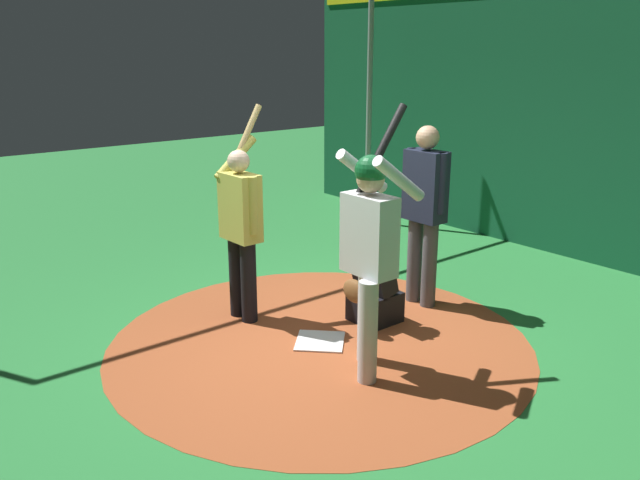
% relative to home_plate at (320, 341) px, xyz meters
% --- Properties ---
extents(ground_plane, '(25.47, 25.47, 0.00)m').
position_rel_home_plate_xyz_m(ground_plane, '(0.00, 0.00, -0.01)').
color(ground_plane, '#287A38').
extents(dirt_circle, '(3.73, 3.73, 0.01)m').
position_rel_home_plate_xyz_m(dirt_circle, '(0.00, 0.00, -0.01)').
color(dirt_circle, '#9E4C28').
rests_on(dirt_circle, ground).
extents(home_plate, '(0.59, 0.59, 0.01)m').
position_rel_home_plate_xyz_m(home_plate, '(0.00, 0.00, 0.00)').
color(home_plate, white).
rests_on(home_plate, dirt_circle).
extents(batter, '(0.68, 0.49, 2.10)m').
position_rel_home_plate_xyz_m(batter, '(0.02, 0.64, 1.06)').
color(batter, '#BCBCC0').
rests_on(batter, ground).
extents(catcher, '(0.58, 0.40, 0.97)m').
position_rel_home_plate_xyz_m(catcher, '(-0.66, -0.03, 0.37)').
color(catcher, black).
rests_on(catcher, ground).
extents(umpire, '(0.23, 0.49, 1.81)m').
position_rel_home_plate_xyz_m(umpire, '(-1.38, -0.07, 1.01)').
color(umpire, '#4C4C51').
rests_on(umpire, ground).
extents(visitor, '(0.54, 0.50, 2.01)m').
position_rel_home_plate_xyz_m(visitor, '(0.22, -0.90, 0.93)').
color(visitor, black).
rests_on(visitor, ground).
extents(back_wall, '(0.22, 9.47, 3.44)m').
position_rel_home_plate_xyz_m(back_wall, '(-4.05, 0.00, 1.72)').
color(back_wall, '#145133').
rests_on(back_wall, ground).
extents(cage_frame, '(6.41, 5.63, 3.42)m').
position_rel_home_plate_xyz_m(cage_frame, '(0.00, 0.00, 2.39)').
color(cage_frame, gray).
rests_on(cage_frame, ground).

